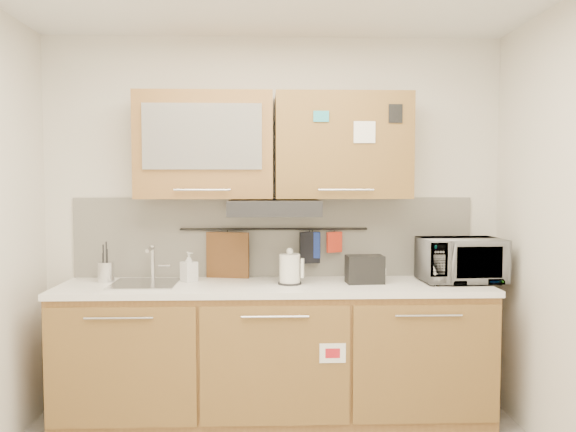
{
  "coord_description": "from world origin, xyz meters",
  "views": [
    {
      "loc": [
        -0.04,
        -2.47,
        1.59
      ],
      "look_at": [
        0.08,
        1.05,
        1.38
      ],
      "focal_mm": 35.0,
      "sensor_mm": 36.0,
      "label": 1
    }
  ],
  "objects": [
    {
      "name": "wall_back",
      "position": [
        0.0,
        1.5,
        1.3
      ],
      "size": [
        3.2,
        0.0,
        3.2
      ],
      "primitive_type": "plane",
      "rotation": [
        1.57,
        0.0,
        0.0
      ],
      "color": "silver",
      "rests_on": "ground"
    },
    {
      "name": "base_cabinet",
      "position": [
        0.0,
        1.19,
        0.41
      ],
      "size": [
        2.8,
        0.64,
        0.88
      ],
      "color": "olive",
      "rests_on": "floor"
    },
    {
      "name": "countertop",
      "position": [
        0.0,
        1.19,
        0.9
      ],
      "size": [
        2.82,
        0.62,
        0.04
      ],
      "primitive_type": "cube",
      "color": "white",
      "rests_on": "base_cabinet"
    },
    {
      "name": "backsplash",
      "position": [
        0.0,
        1.49,
        1.2
      ],
      "size": [
        2.8,
        0.02,
        0.56
      ],
      "primitive_type": "cube",
      "color": "silver",
      "rests_on": "countertop"
    },
    {
      "name": "upper_cabinets",
      "position": [
        -0.0,
        1.32,
        1.83
      ],
      "size": [
        1.82,
        0.37,
        0.7
      ],
      "color": "olive",
      "rests_on": "wall_back"
    },
    {
      "name": "range_hood",
      "position": [
        0.0,
        1.25,
        1.42
      ],
      "size": [
        0.6,
        0.46,
        0.1
      ],
      "primitive_type": "cube",
      "color": "black",
      "rests_on": "upper_cabinets"
    },
    {
      "name": "sink",
      "position": [
        -0.85,
        1.21,
        0.92
      ],
      "size": [
        0.42,
        0.4,
        0.26
      ],
      "color": "silver",
      "rests_on": "countertop"
    },
    {
      "name": "utensil_rail",
      "position": [
        0.0,
        1.45,
        1.26
      ],
      "size": [
        1.3,
        0.02,
        0.02
      ],
      "primitive_type": "cylinder",
      "rotation": [
        0.0,
        1.57,
        0.0
      ],
      "color": "black",
      "rests_on": "backsplash"
    },
    {
      "name": "utensil_crock",
      "position": [
        -1.13,
        1.3,
        0.99
      ],
      "size": [
        0.11,
        0.11,
        0.27
      ],
      "rotation": [
        0.0,
        0.0,
        0.04
      ],
      "color": "silver",
      "rests_on": "countertop"
    },
    {
      "name": "kettle",
      "position": [
        0.1,
        1.18,
        1.01
      ],
      "size": [
        0.18,
        0.17,
        0.24
      ],
      "rotation": [
        0.0,
        0.0,
        -0.28
      ],
      "color": "silver",
      "rests_on": "countertop"
    },
    {
      "name": "toaster",
      "position": [
        0.6,
        1.2,
        1.01
      ],
      "size": [
        0.25,
        0.16,
        0.18
      ],
      "rotation": [
        0.0,
        0.0,
        0.07
      ],
      "color": "black",
      "rests_on": "countertop"
    },
    {
      "name": "microwave",
      "position": [
        1.25,
        1.23,
        1.07
      ],
      "size": [
        0.55,
        0.39,
        0.29
      ],
      "primitive_type": "imported",
      "rotation": [
        0.0,
        0.0,
        0.06
      ],
      "color": "#999999",
      "rests_on": "countertop"
    },
    {
      "name": "soap_bottle",
      "position": [
        -0.57,
        1.3,
        1.02
      ],
      "size": [
        0.13,
        0.13,
        0.2
      ],
      "primitive_type": "imported",
      "rotation": [
        0.0,
        0.0,
        0.73
      ],
      "color": "#999999",
      "rests_on": "countertop"
    },
    {
      "name": "cutting_board",
      "position": [
        -0.32,
        1.44,
        1.05
      ],
      "size": [
        0.3,
        0.08,
        0.37
      ],
      "primitive_type": "cube",
      "rotation": [
        0.0,
        0.0,
        -0.19
      ],
      "color": "brown",
      "rests_on": "utensil_rail"
    },
    {
      "name": "oven_mitt",
      "position": [
        0.27,
        1.44,
        1.15
      ],
      "size": [
        0.11,
        0.06,
        0.18
      ],
      "primitive_type": "cube",
      "rotation": [
        0.0,
        0.0,
        -0.29
      ],
      "color": "navy",
      "rests_on": "utensil_rail"
    },
    {
      "name": "dark_pouch",
      "position": [
        0.25,
        1.44,
        1.13
      ],
      "size": [
        0.14,
        0.06,
        0.22
      ],
      "primitive_type": "cube",
      "rotation": [
        0.0,
        0.0,
        0.15
      ],
      "color": "black",
      "rests_on": "utensil_rail"
    },
    {
      "name": "pot_holder",
      "position": [
        0.42,
        1.44,
        1.17
      ],
      "size": [
        0.11,
        0.06,
        0.14
      ],
      "primitive_type": "cube",
      "rotation": [
        0.0,
        0.0,
        0.42
      ],
      "color": "red",
      "rests_on": "utensil_rail"
    }
  ]
}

